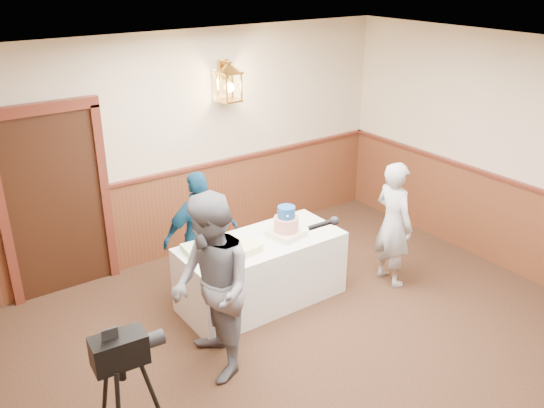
{
  "coord_description": "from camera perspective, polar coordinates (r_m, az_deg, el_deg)",
  "views": [
    {
      "loc": [
        -3.01,
        -2.68,
        3.55
      ],
      "look_at": [
        0.09,
        1.7,
        1.25
      ],
      "focal_mm": 38.0,
      "sensor_mm": 36.0,
      "label": 1
    }
  ],
  "objects": [
    {
      "name": "sheet_cake_yellow",
      "position": [
        5.95,
        -3.17,
        -4.48
      ],
      "size": [
        0.42,
        0.34,
        0.08
      ],
      "primitive_type": "cube",
      "rotation": [
        0.0,
        0.0,
        0.14
      ],
      "color": "#D5CE7F",
      "rests_on": "display_table"
    },
    {
      "name": "room_shell",
      "position": [
        4.76,
        7.3,
        -2.21
      ],
      "size": [
        6.02,
        7.02,
        2.81
      ],
      "color": "beige",
      "rests_on": "ground"
    },
    {
      "name": "assistant_p",
      "position": [
        6.36,
        -6.98,
        -3.16
      ],
      "size": [
        0.91,
        0.46,
        1.49
      ],
      "primitive_type": "imported",
      "rotation": [
        0.0,
        0.0,
        3.03
      ],
      "color": "navy",
      "rests_on": "ground"
    },
    {
      "name": "display_table",
      "position": [
        6.37,
        -1.05,
        -6.66
      ],
      "size": [
        1.8,
        0.8,
        0.75
      ],
      "primitive_type": "cube",
      "color": "silver",
      "rests_on": "ground"
    },
    {
      "name": "tiered_cake",
      "position": [
        6.24,
        1.42,
        -2.06
      ],
      "size": [
        0.4,
        0.4,
        0.35
      ],
      "rotation": [
        0.0,
        0.0,
        0.19
      ],
      "color": "beige",
      "rests_on": "display_table"
    },
    {
      "name": "ground",
      "position": [
        5.37,
        10.32,
        -18.63
      ],
      "size": [
        7.0,
        7.0,
        0.0
      ],
      "primitive_type": "plane",
      "color": "black",
      "rests_on": "ground"
    },
    {
      "name": "baker",
      "position": [
        6.73,
        11.94,
        -1.95
      ],
      "size": [
        0.39,
        0.57,
        1.49
      ],
      "primitive_type": "imported",
      "rotation": [
        0.0,
        0.0,
        1.51
      ],
      "color": "#A3A3A8",
      "rests_on": "ground"
    },
    {
      "name": "sheet_cake_green",
      "position": [
        6.01,
        -7.34,
        -4.36
      ],
      "size": [
        0.32,
        0.26,
        0.07
      ],
      "primitive_type": "cube",
      "rotation": [
        0.0,
        0.0,
        -0.07
      ],
      "color": "#BAEBA6",
      "rests_on": "display_table"
    },
    {
      "name": "interviewer",
      "position": [
        5.13,
        -6.01,
        -8.31
      ],
      "size": [
        1.52,
        0.97,
        1.76
      ],
      "rotation": [
        0.0,
        0.0,
        -1.78
      ],
      "color": "slate",
      "rests_on": "ground"
    }
  ]
}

